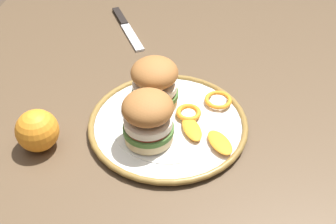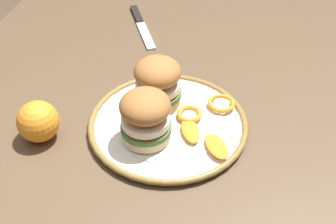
% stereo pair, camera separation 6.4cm
% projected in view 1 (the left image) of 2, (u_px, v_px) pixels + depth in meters
% --- Properties ---
extents(dining_table, '(1.36, 0.96, 0.76)m').
position_uv_depth(dining_table, '(141.00, 177.00, 0.89)').
color(dining_table, brown).
rests_on(dining_table, ground).
extents(dinner_plate, '(0.31, 0.31, 0.02)m').
position_uv_depth(dinner_plate, '(168.00, 124.00, 0.86)').
color(dinner_plate, white).
rests_on(dinner_plate, dining_table).
extents(sandwich_half_left, '(0.10, 0.10, 0.10)m').
position_uv_depth(sandwich_half_left, '(148.00, 118.00, 0.78)').
color(sandwich_half_left, beige).
rests_on(sandwich_half_left, dinner_plate).
extents(sandwich_half_right, '(0.11, 0.11, 0.10)m').
position_uv_depth(sandwich_half_right, '(155.00, 82.00, 0.86)').
color(sandwich_half_right, beige).
rests_on(sandwich_half_right, dinner_plate).
extents(orange_peel_curled, '(0.06, 0.06, 0.01)m').
position_uv_depth(orange_peel_curled, '(218.00, 100.00, 0.89)').
color(orange_peel_curled, orange).
rests_on(orange_peel_curled, dinner_plate).
extents(orange_peel_strip_long, '(0.08, 0.07, 0.01)m').
position_uv_depth(orange_peel_strip_long, '(220.00, 144.00, 0.80)').
color(orange_peel_strip_long, orange).
rests_on(orange_peel_strip_long, dinner_plate).
extents(orange_peel_strip_short, '(0.08, 0.06, 0.01)m').
position_uv_depth(orange_peel_strip_short, '(192.00, 129.00, 0.83)').
color(orange_peel_strip_short, orange).
rests_on(orange_peel_strip_short, dinner_plate).
extents(orange_peel_small_curl, '(0.06, 0.06, 0.01)m').
position_uv_depth(orange_peel_small_curl, '(189.00, 113.00, 0.86)').
color(orange_peel_small_curl, orange).
rests_on(orange_peel_small_curl, dinner_plate).
extents(whole_orange, '(0.08, 0.08, 0.08)m').
position_uv_depth(whole_orange, '(37.00, 131.00, 0.80)').
color(whole_orange, orange).
rests_on(whole_orange, dining_table).
extents(table_knife, '(0.20, 0.12, 0.01)m').
position_uv_depth(table_knife, '(125.00, 26.00, 1.15)').
color(table_knife, silver).
rests_on(table_knife, dining_table).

